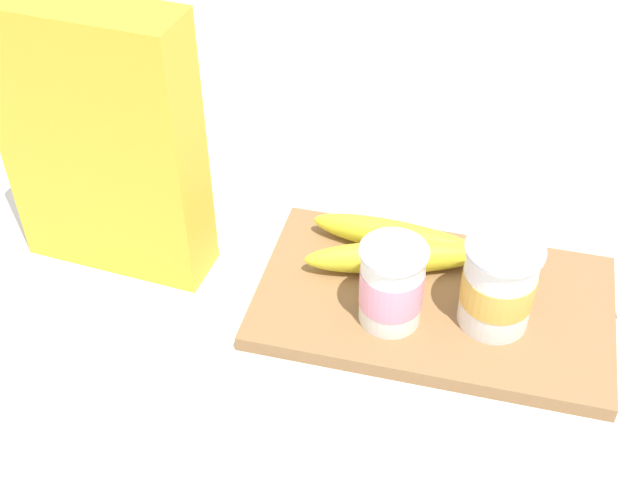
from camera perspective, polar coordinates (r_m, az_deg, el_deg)
The scene contains 6 objects.
ground_plane at distance 0.86m, azimuth 7.73°, elevation -4.61°, with size 2.40×2.40×0.00m, color silver.
cutting_board at distance 0.85m, azimuth 7.78°, elevation -4.22°, with size 0.35×0.21×0.02m, color olive.
cereal_box at distance 0.85m, azimuth -14.72°, elevation 6.38°, with size 0.20×0.06×0.29m, color yellow.
yogurt_cup_front at distance 0.80m, azimuth 12.12°, elevation -3.04°, with size 0.07×0.07×0.09m.
yogurt_cup_back at distance 0.79m, azimuth 4.92°, elevation -3.09°, with size 0.07×0.07×0.09m.
banana_bunch at distance 0.87m, azimuth 5.27°, elevation -0.48°, with size 0.19×0.10×0.04m.
Camera 1 is at (-0.03, 0.61, 0.61)m, focal length 46.74 mm.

